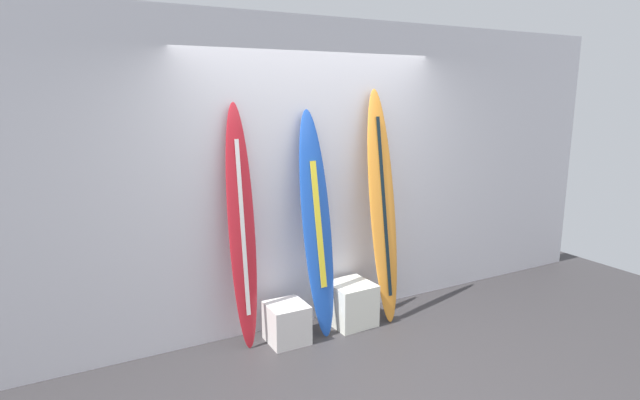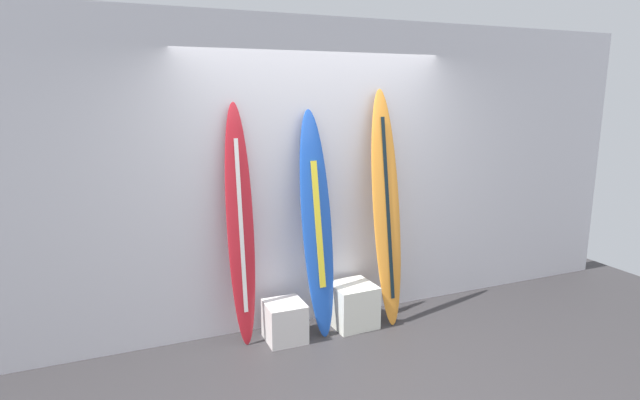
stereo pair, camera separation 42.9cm
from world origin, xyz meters
TOP-DOWN VIEW (x-y plane):
  - ground at (0.00, 0.00)m, footprint 8.00×8.00m
  - wall_back at (0.00, 1.30)m, footprint 7.20×0.20m
  - surfboard_crimson at (-0.76, 1.04)m, footprint 0.24×0.27m
  - surfboard_cobalt at (-0.09, 0.97)m, footprint 0.31×0.42m
  - surfboard_sunset at (0.60, 0.95)m, footprint 0.28×0.41m
  - display_block_left at (0.26, 0.94)m, footprint 0.40×0.40m
  - display_block_center at (-0.42, 0.90)m, footprint 0.34×0.34m

SIDE VIEW (x-z plane):
  - ground at x=0.00m, z-range -0.04..0.00m
  - display_block_center at x=-0.42m, z-range 0.00..0.35m
  - display_block_left at x=0.26m, z-range 0.00..0.40m
  - surfboard_cobalt at x=-0.09m, z-range -0.01..2.00m
  - surfboard_crimson at x=-0.76m, z-range 0.00..2.07m
  - surfboard_sunset at x=0.60m, z-range -0.01..2.17m
  - wall_back at x=0.00m, z-range 0.00..2.80m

